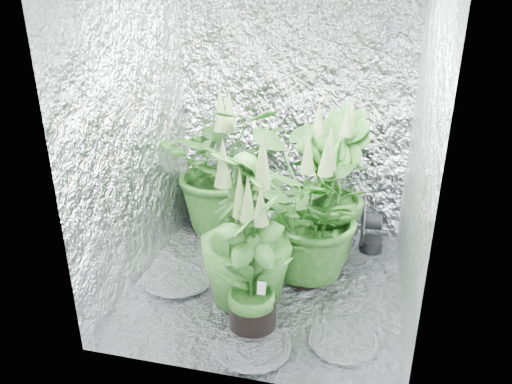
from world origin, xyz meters
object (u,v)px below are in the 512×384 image
at_px(plant_b, 318,187).
at_px(plant_d, 246,232).
at_px(plant_c, 329,189).
at_px(plant_f, 252,267).
at_px(circulation_fan, 368,228).
at_px(plant_a, 223,167).
at_px(plant_e, 308,213).

bearing_deg(plant_b, plant_d, -109.11).
height_order(plant_b, plant_c, plant_c).
bearing_deg(plant_f, plant_c, 70.73).
bearing_deg(plant_c, plant_f, -109.27).
relative_size(plant_d, circulation_fan, 2.64).
bearing_deg(plant_c, plant_b, 111.58).
bearing_deg(circulation_fan, plant_f, -121.42).
bearing_deg(plant_a, plant_f, -66.17).
height_order(plant_c, plant_e, plant_c).
height_order(plant_e, plant_f, plant_e).
height_order(plant_b, plant_d, plant_d).
xyz_separation_m(plant_a, plant_b, (0.69, 0.00, -0.09)).
bearing_deg(circulation_fan, plant_b, 166.54).
bearing_deg(plant_c, circulation_fan, 32.50).
xyz_separation_m(plant_a, plant_d, (0.39, -0.86, -0.03)).
bearing_deg(plant_b, plant_e, -90.12).
height_order(plant_e, circulation_fan, plant_e).
distance_m(plant_d, plant_f, 0.26).
bearing_deg(plant_d, plant_f, -67.62).
relative_size(plant_b, circulation_fan, 2.30).
bearing_deg(plant_b, plant_f, -100.55).
distance_m(plant_c, plant_f, 0.91).
bearing_deg(plant_f, circulation_fan, 61.10).
bearing_deg(plant_e, plant_f, -109.52).
height_order(plant_d, plant_e, plant_d).
height_order(plant_b, plant_e, plant_e).
bearing_deg(plant_f, plant_d, 112.38).
height_order(plant_c, plant_d, plant_c).
bearing_deg(plant_d, circulation_fan, 50.20).
height_order(plant_a, plant_b, plant_a).
xyz_separation_m(plant_b, circulation_fan, (0.36, -0.07, -0.24)).
xyz_separation_m(plant_a, plant_f, (0.48, -1.09, -0.10)).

